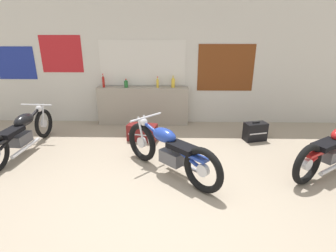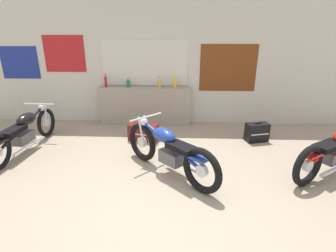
# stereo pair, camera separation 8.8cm
# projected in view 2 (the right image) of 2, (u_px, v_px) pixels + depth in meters

# --- Properties ---
(ground_plane) EXTENTS (24.00, 24.00, 0.00)m
(ground_plane) POSITION_uv_depth(u_px,v_px,m) (156.00, 201.00, 3.53)
(ground_plane) COLOR gray
(wall_back) EXTENTS (10.00, 0.07, 2.80)m
(wall_back) POSITION_uv_depth(u_px,v_px,m) (166.00, 65.00, 6.14)
(wall_back) COLOR beige
(wall_back) RESTS_ON ground_plane
(sill_counter) EXTENTS (2.15, 0.28, 0.90)m
(sill_counter) POSITION_uv_depth(u_px,v_px,m) (145.00, 106.00, 6.32)
(sill_counter) COLOR gray
(sill_counter) RESTS_ON ground_plane
(bottle_leftmost) EXTENTS (0.06, 0.06, 0.32)m
(bottle_leftmost) POSITION_uv_depth(u_px,v_px,m) (106.00, 81.00, 6.13)
(bottle_leftmost) COLOR maroon
(bottle_leftmost) RESTS_ON sill_counter
(bottle_left_center) EXTENTS (0.09, 0.09, 0.20)m
(bottle_left_center) POSITION_uv_depth(u_px,v_px,m) (128.00, 83.00, 6.13)
(bottle_left_center) COLOR #23662D
(bottle_left_center) RESTS_ON sill_counter
(bottle_center) EXTENTS (0.06, 0.06, 0.26)m
(bottle_center) POSITION_uv_depth(u_px,v_px,m) (160.00, 83.00, 6.09)
(bottle_center) COLOR gold
(bottle_center) RESTS_ON sill_counter
(bottle_right_center) EXTENTS (0.09, 0.09, 0.27)m
(bottle_right_center) POSITION_uv_depth(u_px,v_px,m) (175.00, 82.00, 6.09)
(bottle_right_center) COLOR gold
(bottle_right_center) RESTS_ON sill_counter
(motorcycle_blue) EXTENTS (1.52, 1.49, 0.85)m
(motorcycle_blue) POSITION_uv_depth(u_px,v_px,m) (169.00, 151.00, 4.07)
(motorcycle_blue) COLOR black
(motorcycle_blue) RESTS_ON ground_plane
(motorcycle_black) EXTENTS (0.64, 2.07, 0.77)m
(motorcycle_black) POSITION_uv_depth(u_px,v_px,m) (25.00, 131.00, 4.89)
(motorcycle_black) COLOR black
(motorcycle_black) RESTS_ON ground_plane
(hard_case_darkred) EXTENTS (0.64, 0.40, 0.37)m
(hard_case_darkred) POSITION_uv_depth(u_px,v_px,m) (143.00, 132.00, 5.45)
(hard_case_darkred) COLOR maroon
(hard_case_darkred) RESTS_ON ground_plane
(hard_case_black) EXTENTS (0.50, 0.34, 0.41)m
(hard_case_black) POSITION_uv_depth(u_px,v_px,m) (257.00, 132.00, 5.38)
(hard_case_black) COLOR black
(hard_case_black) RESTS_ON ground_plane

